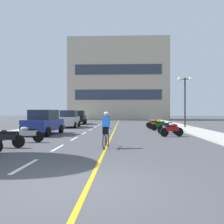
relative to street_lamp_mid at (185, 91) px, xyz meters
The scene contains 30 objects.
ground_plane 8.25m from the street_lamp_mid, behind, with size 140.00×140.00×0.00m, color #47474C.
curb_left 15.43m from the street_lamp_mid, 165.31° to the left, with size 2.40×72.00×0.12m, color #B7B2A8.
curb_right 5.33m from the street_lamp_mid, 91.20° to the left, with size 2.40×72.00×0.12m, color #B7B2A8.
lane_dash_0 20.78m from the street_lamp_mid, 117.01° to the right, with size 0.14×2.20×0.01m, color silver.
lane_dash_1 17.39m from the street_lamp_mid, 123.15° to the right, with size 0.14×2.20×0.01m, color silver.
lane_dash_2 14.31m from the street_lamp_mid, 132.28° to the right, with size 0.14×2.20×0.01m, color silver.
lane_dash_3 11.79m from the street_lamp_mid, 146.23° to the right, with size 0.14×2.20×0.01m, color silver.
lane_dash_4 10.27m from the street_lamp_mid, 166.63° to the right, with size 0.14×2.20×0.01m, color silver.
lane_dash_5 10.19m from the street_lamp_mid, 169.05° to the left, with size 0.14×2.20×0.01m, color silver.
lane_dash_6 11.58m from the street_lamp_mid, 148.01° to the left, with size 0.14×2.20×0.01m, color silver.
lane_dash_7 14.02m from the street_lamp_mid, 133.45° to the left, with size 0.14×2.20×0.01m, color silver.
lane_dash_8 17.05m from the street_lamp_mid, 123.93° to the left, with size 0.14×2.20×0.01m, color silver.
lane_dash_9 20.43m from the street_lamp_mid, 117.54° to the left, with size 0.14×2.20×0.01m, color silver.
lane_dash_10 23.99m from the street_lamp_mid, 113.06° to the left, with size 0.14×2.20×0.01m, color silver.
lane_dash_11 27.68m from the street_lamp_mid, 109.79° to the left, with size 0.14×2.20×0.01m, color silver.
centre_line_yellow 8.85m from the street_lamp_mid, 151.63° to the left, with size 0.12×66.00×0.01m, color gold.
office_building 30.03m from the street_lamp_mid, 104.10° to the left, with size 20.55×8.10×16.80m.
street_lamp_mid is the anchor object (origin of this frame).
parked_car_near 14.49m from the street_lamp_mid, 148.10° to the right, with size 2.17×4.32×1.82m.
parked_car_mid 12.38m from the street_lamp_mid, behind, with size 2.02×4.25×1.82m.
parked_car_far 14.95m from the street_lamp_mid, 146.55° to the left, with size 2.12×4.30×1.82m.
motorcycle_2 18.76m from the street_lamp_mid, 129.24° to the right, with size 1.70×0.60×0.92m.
motorcycle_3 17.07m from the street_lamp_mid, 133.23° to the right, with size 1.70×0.60×0.92m.
motorcycle_4 9.66m from the street_lamp_mid, 108.80° to the right, with size 1.66×0.73×0.92m.
motorcycle_5 8.25m from the street_lamp_mid, 111.97° to the right, with size 1.64×0.78×0.92m.
motorcycle_6 6.69m from the street_lamp_mid, 116.66° to the right, with size 1.70×0.60×0.92m.
motorcycle_7 5.44m from the street_lamp_mid, 132.64° to the right, with size 1.70×0.60×0.92m.
motorcycle_8 4.69m from the street_lamp_mid, 155.18° to the right, with size 1.70×0.60×0.92m.
motorcycle_9 4.52m from the street_lamp_mid, behind, with size 1.69×0.60×0.92m.
cyclist_rider 15.97m from the street_lamp_mid, 116.61° to the right, with size 0.43×1.77×1.71m.
Camera 1 is at (1.05, -5.80, 1.70)m, focal length 40.94 mm.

